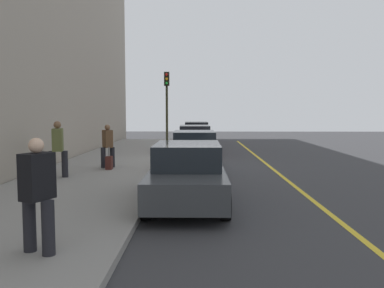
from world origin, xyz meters
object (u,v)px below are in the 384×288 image
object	(u,v)px
pedestrian_brown_coat	(108,145)
traffic_light_pole	(167,98)
pedestrian_olive_coat	(58,147)
rolling_suitcase	(109,163)
parked_car_maroon	(196,133)
parked_car_charcoal	(187,174)
parked_car_red	(195,139)
parked_car_silver	(194,151)
pedestrian_black_coat	(38,192)

from	to	relation	value
pedestrian_brown_coat	traffic_light_pole	distance (m)	6.16
pedestrian_olive_coat	rolling_suitcase	size ratio (longest dim) A/B	2.17
parked_car_maroon	pedestrian_brown_coat	distance (m)	13.89
pedestrian_brown_coat	parked_car_charcoal	bearing A→B (deg)	30.45
parked_car_red	parked_car_charcoal	bearing A→B (deg)	-0.29
parked_car_red	pedestrian_brown_coat	distance (m)	7.40
parked_car_maroon	parked_car_silver	size ratio (longest dim) A/B	1.11
pedestrian_olive_coat	rolling_suitcase	world-z (taller)	pedestrian_olive_coat
parked_car_red	parked_car_silver	world-z (taller)	same
parked_car_red	traffic_light_pole	size ratio (longest dim) A/B	1.08
pedestrian_black_coat	rolling_suitcase	size ratio (longest dim) A/B	2.10
pedestrian_olive_coat	pedestrian_black_coat	bearing A→B (deg)	16.93
parked_car_silver	pedestrian_black_coat	distance (m)	10.09
pedestrian_brown_coat	rolling_suitcase	distance (m)	0.81
parked_car_maroon	parked_car_red	bearing A→B (deg)	-0.47
pedestrian_brown_coat	parked_car_silver	bearing A→B (deg)	98.90
pedestrian_olive_coat	traffic_light_pole	world-z (taller)	traffic_light_pole
parked_car_charcoal	pedestrian_brown_coat	size ratio (longest dim) A/B	2.65
pedestrian_olive_coat	traffic_light_pole	size ratio (longest dim) A/B	0.44
parked_car_charcoal	pedestrian_black_coat	bearing A→B (deg)	-29.20
pedestrian_olive_coat	pedestrian_brown_coat	bearing A→B (deg)	154.32
traffic_light_pole	rolling_suitcase	xyz separation A→B (m)	(6.04, -1.69, -2.57)
parked_car_charcoal	pedestrian_black_coat	distance (m)	4.45
traffic_light_pole	parked_car_red	bearing A→B (deg)	127.59
parked_car_charcoal	rolling_suitcase	size ratio (longest dim) A/B	5.18
parked_car_silver	pedestrian_brown_coat	size ratio (longest dim) A/B	2.51
rolling_suitcase	pedestrian_brown_coat	bearing A→B (deg)	-162.66
parked_car_maroon	pedestrian_olive_coat	world-z (taller)	pedestrian_olive_coat
parked_car_silver	pedestrian_black_coat	world-z (taller)	pedestrian_black_coat
parked_car_maroon	pedestrian_black_coat	world-z (taller)	pedestrian_black_coat
parked_car_red	pedestrian_brown_coat	world-z (taller)	pedestrian_brown_coat
parked_car_maroon	parked_car_charcoal	bearing A→B (deg)	-0.36
parked_car_red	pedestrian_black_coat	world-z (taller)	pedestrian_black_coat
pedestrian_brown_coat	pedestrian_olive_coat	xyz separation A→B (m)	(2.30, -1.11, 0.10)
parked_car_maroon	pedestrian_black_coat	distance (m)	22.91
parked_car_red	parked_car_charcoal	xyz separation A→B (m)	(12.08, -0.06, -0.00)
parked_car_red	pedestrian_olive_coat	xyz separation A→B (m)	(8.94, -4.36, 0.37)
parked_car_charcoal	rolling_suitcase	bearing A→B (deg)	-148.42
parked_car_silver	pedestrian_olive_coat	bearing A→B (deg)	-57.46
parked_car_red	pedestrian_olive_coat	bearing A→B (deg)	-26.00
traffic_light_pole	rolling_suitcase	size ratio (longest dim) A/B	4.90
parked_car_maroon	pedestrian_brown_coat	world-z (taller)	pedestrian_brown_coat
parked_car_silver	parked_car_charcoal	size ratio (longest dim) A/B	0.95
parked_car_maroon	pedestrian_black_coat	bearing A→B (deg)	-5.72
parked_car_maroon	traffic_light_pole	distance (m)	8.36
pedestrian_olive_coat	rolling_suitcase	distance (m)	2.32
pedestrian_olive_coat	parked_car_red	bearing A→B (deg)	154.00
parked_car_red	parked_car_charcoal	distance (m)	12.08
parked_car_maroon	pedestrian_olive_coat	xyz separation A→B (m)	(15.78, -4.42, 0.37)
parked_car_red	rolling_suitcase	xyz separation A→B (m)	(7.13, -3.11, -0.36)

